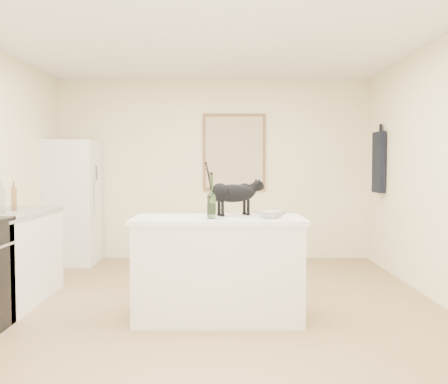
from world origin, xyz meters
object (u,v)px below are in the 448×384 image
wine_bottle (211,198)px  glass_bowl (270,215)px  fridge (72,202)px  black_cat (233,196)px

wine_bottle → glass_bowl: (0.50, 0.02, -0.14)m
fridge → glass_bowl: (2.50, -2.64, 0.08)m
black_cat → glass_bowl: (0.32, -0.25, -0.15)m
black_cat → glass_bowl: size_ratio=2.03×
black_cat → wine_bottle: bearing=-149.7°
black_cat → glass_bowl: black_cat is taller
wine_bottle → fridge: bearing=126.8°
black_cat → wine_bottle: size_ratio=1.49×
black_cat → glass_bowl: bearing=-63.7°
glass_bowl → black_cat: bearing=141.3°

